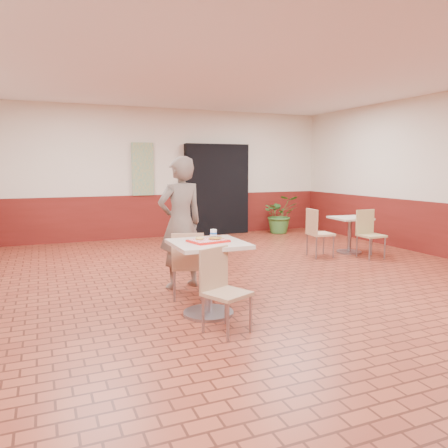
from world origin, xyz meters
name	(u,v)px	position (x,y,z in m)	size (l,w,h in m)	color
room_shell	(270,179)	(0.00, 0.00, 1.50)	(8.01, 10.01, 3.01)	brown
wainscot_band	(269,254)	(0.00, 0.00, 0.50)	(8.00, 10.00, 1.00)	#5F1712
corridor_doorway	(217,190)	(1.20, 4.88, 1.10)	(1.60, 0.22, 2.20)	black
promo_poster	(143,169)	(-0.60, 4.94, 1.60)	(0.50, 0.03, 1.20)	gray
main_table	(208,266)	(-1.09, -0.59, 0.56)	(0.79, 0.79, 0.83)	beige
chair_main_front	(222,285)	(-1.14, -1.11, 0.47)	(0.52, 0.52, 0.85)	tan
chair_main_back	(187,262)	(-1.12, 0.06, 0.48)	(0.49, 0.49, 0.85)	tan
customer	(181,223)	(-1.04, 0.61, 0.90)	(0.66, 0.43, 1.80)	#6F6156
serving_tray	(208,241)	(-1.09, -0.59, 0.84)	(0.40, 0.31, 0.02)	red
ring_donut	(200,238)	(-1.18, -0.55, 0.87)	(0.10, 0.10, 0.03)	#DDB150
long_john_donut	(215,238)	(-1.01, -0.61, 0.88)	(0.16, 0.12, 0.05)	gold
paper_cup	(213,233)	(-0.98, -0.48, 0.90)	(0.08, 0.08, 0.09)	white
second_table	(350,229)	(2.70, 1.71, 0.47)	(0.66, 0.66, 0.69)	beige
chair_second_left	(317,230)	(1.89, 1.64, 0.50)	(0.45, 0.45, 0.89)	tan
chair_second_front	(369,231)	(2.74, 1.23, 0.49)	(0.40, 0.40, 0.87)	tan
potted_plant	(280,214)	(2.71, 4.40, 0.48)	(0.86, 0.74, 0.95)	#3A742E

